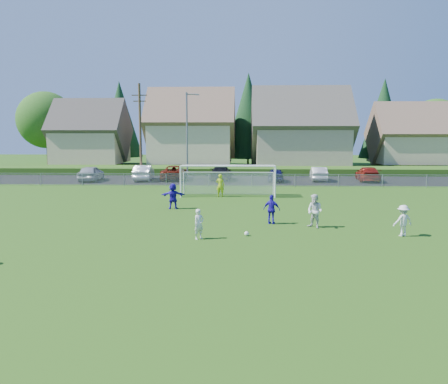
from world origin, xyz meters
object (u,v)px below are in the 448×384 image
Objects in this scene: player_white_b at (315,211)px; car_c at (174,173)px; player_white_c at (403,221)px; goalkeeper at (220,185)px; car_b at (144,173)px; player_white_a at (199,224)px; car_e at (276,175)px; player_blue_a at (272,209)px; car_g at (368,174)px; soccer_goal at (228,175)px; soccer_ball at (247,234)px; player_blue_b at (173,196)px; car_f at (318,174)px; car_a at (91,173)px; car_d at (221,173)px.

player_white_b reaches higher than car_c.
goalkeeper is (-9.51, 12.77, 0.13)m from player_white_c.
car_b is at bearing 11.57° from car_c.
player_white_a is 25.22m from car_e.
player_blue_a reaches higher than car_g.
car_g is 0.68× the size of soccer_goal.
player_blue_a is (-2.20, 0.91, -0.08)m from player_white_b.
soccer_goal is (-4.55, -10.32, 0.94)m from car_e.
goalkeeper reaches higher than player_white_b.
soccer_goal reaches higher than soccer_ball.
player_blue_b is 0.39× the size of car_f.
player_blue_a is 24.03m from car_c.
soccer_ball is 0.13× the size of player_blue_b.
goalkeeper is at bearing -122.34° from player_blue_b.
player_blue_b is 18.31m from car_e.
player_blue_a is at bearing -75.65° from soccer_goal.
player_blue_a is at bearing 113.79° from car_b.
player_white_a is (-2.26, -0.73, 0.61)m from soccer_ball.
car_c is at bearing -56.75° from goalkeeper.
goalkeeper is at bearing 139.18° from car_a.
player_white_c is at bearing 121.64° from car_b.
car_c reaches higher than soccer_ball.
car_b is (-8.30, 25.15, 0.08)m from player_white_a.
player_white_a is 0.30× the size of car_b.
soccer_goal is (0.60, 0.55, 0.73)m from goalkeeper.
player_white_c is 30.23m from car_b.
car_f is (4.14, 22.89, -0.17)m from player_white_b.
car_a is 0.63× the size of soccer_goal.
car_g is (9.19, 22.74, -0.16)m from player_white_b.
car_e is (7.99, 16.48, -0.17)m from player_blue_b.
soccer_ball is 0.05× the size of car_a.
car_e is at bearing 82.34° from soccer_ball.
car_c is (-15.01, 24.96, -0.01)m from player_white_c.
car_a is at bearing -60.50° from player_white_c.
player_white_b is at bearing 117.00° from car_b.
car_d is at bearing -83.57° from player_white_c.
car_g is (20.23, -0.51, -0.03)m from car_c.
player_white_a is at bearing 103.01° from car_b.
car_f is at bearing 26.38° from player_white_a.
car_d reaches higher than car_g.
player_white_c reaches higher than car_g.
soccer_ball is 0.05× the size of car_e.
car_c reaches higher than car_e.
player_white_b reaches higher than player_white_c.
player_white_c is 0.33× the size of car_a.
goalkeeper is at bearing 160.17° from player_white_b.
car_d is at bearing -9.77° from car_e.
player_white_c is 33.29m from car_a.
car_b reaches higher than soccer_ball.
car_g is (11.39, 21.84, -0.08)m from player_blue_a.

